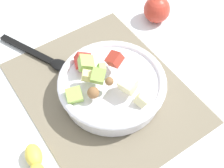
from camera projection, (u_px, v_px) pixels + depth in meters
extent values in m
plane|color=silver|center=(104.00, 92.00, 0.78)|extent=(2.40, 2.40, 0.00)
cube|color=#756B56|center=(104.00, 92.00, 0.78)|extent=(0.46, 0.37, 0.01)
cylinder|color=white|center=(112.00, 88.00, 0.75)|extent=(0.24, 0.24, 0.05)
torus|color=white|center=(112.00, 82.00, 0.73)|extent=(0.26, 0.26, 0.02)
cube|color=red|center=(84.00, 61.00, 0.75)|extent=(0.05, 0.05, 0.04)
sphere|color=brown|center=(109.00, 81.00, 0.69)|extent=(0.03, 0.03, 0.03)
sphere|color=brown|center=(93.00, 93.00, 0.68)|extent=(0.05, 0.04, 0.04)
cube|color=beige|center=(142.00, 100.00, 0.68)|extent=(0.04, 0.04, 0.04)
cube|color=#E5D684|center=(87.00, 76.00, 0.70)|extent=(0.03, 0.03, 0.02)
cube|color=#93C160|center=(100.00, 68.00, 0.71)|extent=(0.03, 0.02, 0.03)
cube|color=#BC3828|center=(115.00, 59.00, 0.72)|extent=(0.04, 0.04, 0.04)
cube|color=beige|center=(128.00, 84.00, 0.68)|extent=(0.05, 0.05, 0.04)
cube|color=#8CB74C|center=(98.00, 76.00, 0.69)|extent=(0.05, 0.05, 0.03)
cube|color=#9EC656|center=(86.00, 63.00, 0.73)|extent=(0.05, 0.05, 0.04)
cube|color=#9EC656|center=(74.00, 95.00, 0.70)|extent=(0.05, 0.05, 0.04)
ellipsoid|color=black|center=(60.00, 65.00, 0.82)|extent=(0.07, 0.06, 0.01)
cube|color=black|center=(28.00, 50.00, 0.85)|extent=(0.18, 0.09, 0.01)
sphere|color=#BC3828|center=(157.00, 10.00, 0.91)|extent=(0.08, 0.08, 0.08)
ellipsoid|color=yellow|center=(34.00, 155.00, 0.66)|extent=(0.06, 0.05, 0.04)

